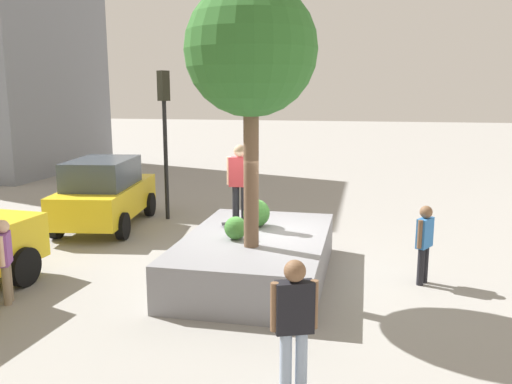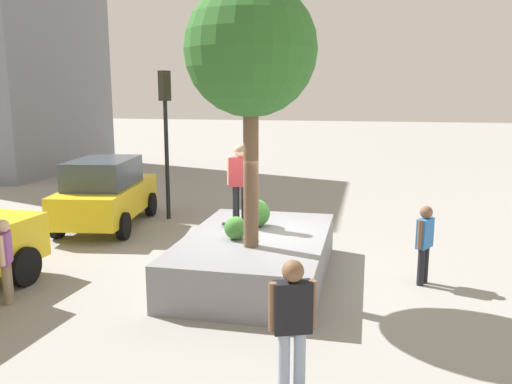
{
  "view_description": "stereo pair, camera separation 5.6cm",
  "coord_description": "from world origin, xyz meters",
  "px_view_note": "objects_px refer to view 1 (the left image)",
  "views": [
    {
      "loc": [
        -10.29,
        -2.0,
        3.72
      ],
      "look_at": [
        -0.36,
        0.11,
        1.78
      ],
      "focal_mm": 36.55,
      "sensor_mm": 36.0,
      "label": 1
    },
    {
      "loc": [
        -10.28,
        -2.06,
        3.72
      ],
      "look_at": [
        -0.36,
        0.11,
        1.78
      ],
      "focal_mm": 36.55,
      "sensor_mm": 36.0,
      "label": 2
    }
  ],
  "objects_px": {
    "passerby_with_bag": "(424,239)",
    "pedestrian_crossing": "(5,256)",
    "plaza_tree": "(251,52)",
    "skateboard": "(240,224)",
    "bystander_watching": "(294,318)",
    "skateboarder": "(240,178)",
    "taxi_cab": "(105,192)",
    "traffic_light_corner": "(164,119)",
    "planter_ledge": "(256,256)"
  },
  "relations": [
    {
      "from": "planter_ledge",
      "to": "skateboarder",
      "type": "bearing_deg",
      "value": 36.28
    },
    {
      "from": "taxi_cab",
      "to": "traffic_light_corner",
      "type": "bearing_deg",
      "value": -46.79
    },
    {
      "from": "plaza_tree",
      "to": "taxi_cab",
      "type": "xyz_separation_m",
      "value": [
        3.86,
        5.04,
        -3.44
      ]
    },
    {
      "from": "plaza_tree",
      "to": "traffic_light_corner",
      "type": "xyz_separation_m",
      "value": [
        5.11,
        3.71,
        -1.46
      ]
    },
    {
      "from": "plaza_tree",
      "to": "skateboarder",
      "type": "relative_size",
      "value": 2.81
    },
    {
      "from": "skateboard",
      "to": "taxi_cab",
      "type": "distance_m",
      "value": 5.12
    },
    {
      "from": "pedestrian_crossing",
      "to": "traffic_light_corner",
      "type": "bearing_deg",
      "value": -3.63
    },
    {
      "from": "skateboard",
      "to": "pedestrian_crossing",
      "type": "relative_size",
      "value": 0.54
    },
    {
      "from": "planter_ledge",
      "to": "plaza_tree",
      "type": "bearing_deg",
      "value": -175.01
    },
    {
      "from": "taxi_cab",
      "to": "bystander_watching",
      "type": "height_order",
      "value": "taxi_cab"
    },
    {
      "from": "skateboarder",
      "to": "pedestrian_crossing",
      "type": "distance_m",
      "value": 4.72
    },
    {
      "from": "plaza_tree",
      "to": "pedestrian_crossing",
      "type": "bearing_deg",
      "value": 110.01
    },
    {
      "from": "skateboarder",
      "to": "passerby_with_bag",
      "type": "relative_size",
      "value": 1.08
    },
    {
      "from": "skateboarder",
      "to": "pedestrian_crossing",
      "type": "xyz_separation_m",
      "value": [
        -2.9,
        3.58,
        -1.04
      ]
    },
    {
      "from": "pedestrian_crossing",
      "to": "bystander_watching",
      "type": "height_order",
      "value": "bystander_watching"
    },
    {
      "from": "taxi_cab",
      "to": "plaza_tree",
      "type": "bearing_deg",
      "value": -127.48
    },
    {
      "from": "plaza_tree",
      "to": "skateboard",
      "type": "bearing_deg",
      "value": 21.6
    },
    {
      "from": "skateboard",
      "to": "taxi_cab",
      "type": "xyz_separation_m",
      "value": [
        2.47,
        4.48,
        0.05
      ]
    },
    {
      "from": "passerby_with_bag",
      "to": "pedestrian_crossing",
      "type": "bearing_deg",
      "value": 109.1
    },
    {
      "from": "planter_ledge",
      "to": "passerby_with_bag",
      "type": "distance_m",
      "value": 3.34
    },
    {
      "from": "taxi_cab",
      "to": "traffic_light_corner",
      "type": "xyz_separation_m",
      "value": [
        1.24,
        -1.32,
        1.99
      ]
    },
    {
      "from": "bystander_watching",
      "to": "skateboard",
      "type": "bearing_deg",
      "value": 21.22
    },
    {
      "from": "skateboard",
      "to": "pedestrian_crossing",
      "type": "distance_m",
      "value": 4.61
    },
    {
      "from": "plaza_tree",
      "to": "pedestrian_crossing",
      "type": "distance_m",
      "value": 5.64
    },
    {
      "from": "skateboard",
      "to": "skateboarder",
      "type": "xyz_separation_m",
      "value": [
        -0.0,
        -0.0,
        1.0
      ]
    },
    {
      "from": "skateboarder",
      "to": "traffic_light_corner",
      "type": "height_order",
      "value": "traffic_light_corner"
    },
    {
      "from": "plaza_tree",
      "to": "pedestrian_crossing",
      "type": "xyz_separation_m",
      "value": [
        -1.5,
        4.13,
        -3.54
      ]
    },
    {
      "from": "traffic_light_corner",
      "to": "pedestrian_crossing",
      "type": "distance_m",
      "value": 6.94
    },
    {
      "from": "skateboarder",
      "to": "bystander_watching",
      "type": "xyz_separation_m",
      "value": [
        -4.68,
        -1.82,
        -0.92
      ]
    },
    {
      "from": "plaza_tree",
      "to": "bystander_watching",
      "type": "relative_size",
      "value": 2.72
    },
    {
      "from": "plaza_tree",
      "to": "planter_ledge",
      "type": "bearing_deg",
      "value": 4.99
    },
    {
      "from": "skateboarder",
      "to": "passerby_with_bag",
      "type": "distance_m",
      "value": 3.93
    },
    {
      "from": "traffic_light_corner",
      "to": "skateboarder",
      "type": "bearing_deg",
      "value": -139.6
    },
    {
      "from": "bystander_watching",
      "to": "traffic_light_corner",
      "type": "bearing_deg",
      "value": 30.67
    },
    {
      "from": "skateboard",
      "to": "passerby_with_bag",
      "type": "distance_m",
      "value": 3.79
    },
    {
      "from": "planter_ledge",
      "to": "traffic_light_corner",
      "type": "height_order",
      "value": "traffic_light_corner"
    },
    {
      "from": "taxi_cab",
      "to": "bystander_watching",
      "type": "xyz_separation_m",
      "value": [
        -7.15,
        -6.3,
        0.03
      ]
    },
    {
      "from": "taxi_cab",
      "to": "traffic_light_corner",
      "type": "height_order",
      "value": "traffic_light_corner"
    },
    {
      "from": "skateboard",
      "to": "passerby_with_bag",
      "type": "bearing_deg",
      "value": -95.29
    },
    {
      "from": "traffic_light_corner",
      "to": "bystander_watching",
      "type": "height_order",
      "value": "traffic_light_corner"
    },
    {
      "from": "skateboarder",
      "to": "traffic_light_corner",
      "type": "relative_size",
      "value": 0.39
    },
    {
      "from": "pedestrian_crossing",
      "to": "bystander_watching",
      "type": "relative_size",
      "value": 0.88
    },
    {
      "from": "taxi_cab",
      "to": "passerby_with_bag",
      "type": "relative_size",
      "value": 2.77
    },
    {
      "from": "skateboarder",
      "to": "planter_ledge",
      "type": "bearing_deg",
      "value": -143.72
    },
    {
      "from": "skateboarder",
      "to": "bystander_watching",
      "type": "relative_size",
      "value": 0.97
    },
    {
      "from": "planter_ledge",
      "to": "plaza_tree",
      "type": "xyz_separation_m",
      "value": [
        -0.73,
        -0.06,
        3.99
      ]
    },
    {
      "from": "planter_ledge",
      "to": "bystander_watching",
      "type": "bearing_deg",
      "value": -161.68
    },
    {
      "from": "passerby_with_bag",
      "to": "plaza_tree",
      "type": "bearing_deg",
      "value": 107.92
    },
    {
      "from": "skateboard",
      "to": "pedestrian_crossing",
      "type": "bearing_deg",
      "value": 129.0
    },
    {
      "from": "plaza_tree",
      "to": "pedestrian_crossing",
      "type": "height_order",
      "value": "plaza_tree"
    }
  ]
}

